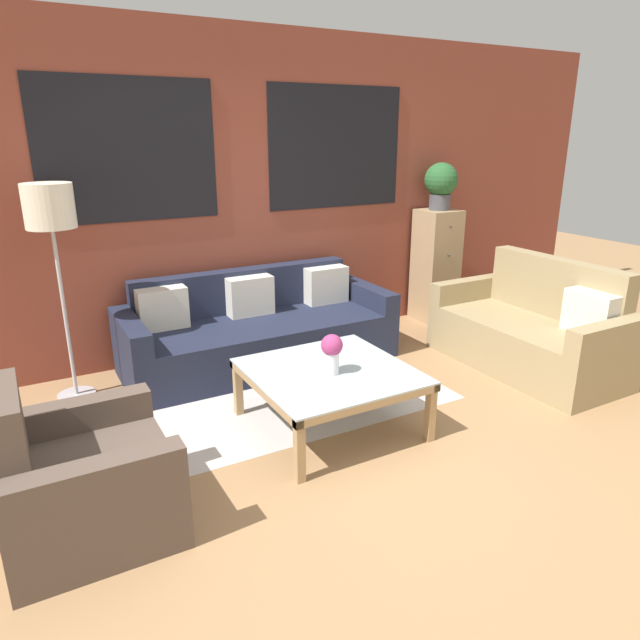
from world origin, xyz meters
TOP-DOWN VIEW (x-y plane):
  - ground_plane at (0.00, 0.00)m, footprint 16.00×16.00m
  - wall_back_brick at (0.00, 2.44)m, footprint 8.40×0.09m
  - rug at (-0.13, 1.22)m, footprint 2.26×1.41m
  - couch_dark at (-0.09, 1.95)m, footprint 2.32×0.88m
  - settee_vintage at (1.91, 0.71)m, footprint 0.80×1.62m
  - armchair_corner at (-1.75, 0.32)m, footprint 0.80×0.83m
  - coffee_table at (-0.13, 0.64)m, footprint 1.04×1.04m
  - floor_lamp at (-1.60, 2.01)m, footprint 0.34×0.34m
  - drawer_cabinet at (2.06, 2.17)m, footprint 0.39×0.39m
  - potted_plant at (2.06, 2.17)m, footprint 0.34×0.34m
  - flower_vase at (-0.15, 0.58)m, footprint 0.14×0.14m

SIDE VIEW (x-z plane):
  - ground_plane at x=0.00m, z-range 0.00..0.00m
  - rug at x=-0.13m, z-range 0.00..0.00m
  - armchair_corner at x=-1.75m, z-range -0.14..0.70m
  - couch_dark at x=-0.09m, z-range -0.11..0.67m
  - settee_vintage at x=1.91m, z-range -0.15..0.77m
  - coffee_table at x=-0.13m, z-range 0.16..0.58m
  - flower_vase at x=-0.15m, z-range 0.45..0.72m
  - drawer_cabinet at x=2.06m, z-range 0.00..1.18m
  - floor_lamp at x=-1.60m, z-range 0.57..2.18m
  - wall_back_brick at x=0.00m, z-range 0.01..2.81m
  - potted_plant at x=2.06m, z-range 1.21..1.68m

